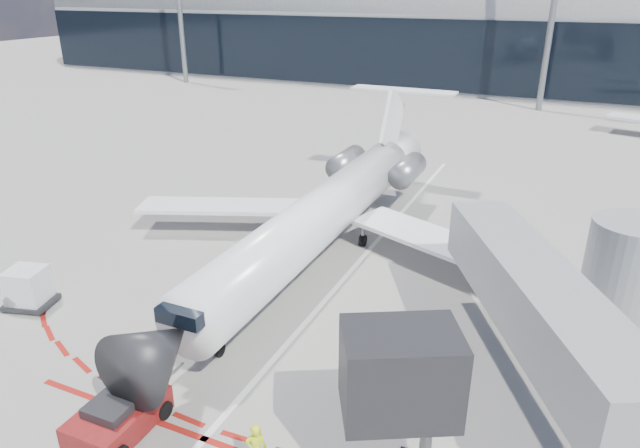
% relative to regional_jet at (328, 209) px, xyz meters
% --- Properties ---
extents(ground, '(260.00, 260.00, 0.00)m').
position_rel_regional_jet_xyz_m(ground, '(2.06, -3.07, -2.43)').
color(ground, slate).
rests_on(ground, ground).
extents(apron_centerline, '(0.25, 40.00, 0.01)m').
position_rel_regional_jet_xyz_m(apron_centerline, '(2.06, -1.07, -2.43)').
color(apron_centerline, silver).
rests_on(apron_centerline, ground).
extents(apron_stop_bar, '(14.00, 0.25, 0.01)m').
position_rel_regional_jet_xyz_m(apron_stop_bar, '(2.06, -14.57, -2.43)').
color(apron_stop_bar, maroon).
rests_on(apron_stop_bar, ground).
extents(terminal_building, '(150.00, 24.15, 24.00)m').
position_rel_regional_jet_xyz_m(terminal_building, '(2.06, 61.91, 6.09)').
color(terminal_building, '#999C9E').
rests_on(terminal_building, ground).
extents(jet_bridge, '(10.03, 15.20, 4.90)m').
position_rel_regional_jet_xyz_m(jet_bridge, '(11.85, -6.08, 0.57)').
color(jet_bridge, gray).
rests_on(jet_bridge, ground).
extents(regional_jet, '(23.60, 29.10, 7.29)m').
position_rel_regional_jet_xyz_m(regional_jet, '(0.00, 0.00, 0.00)').
color(regional_jet, white).
rests_on(regional_jet, ground).
extents(pushback_tug, '(2.17, 5.01, 1.30)m').
position_rel_regional_jet_xyz_m(pushback_tug, '(-0.65, -15.39, -1.86)').
color(pushback_tug, '#62100E').
rests_on(pushback_tug, ground).
extents(uld_container, '(2.32, 2.12, 1.84)m').
position_rel_regional_jet_xyz_m(uld_container, '(-9.90, -10.93, -1.52)').
color(uld_container, black).
rests_on(uld_container, ground).
extents(safety_cone_left, '(0.41, 0.41, 0.57)m').
position_rel_regional_jet_xyz_m(safety_cone_left, '(-10.48, -11.43, -2.15)').
color(safety_cone_left, '#F44605').
rests_on(safety_cone_left, ground).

